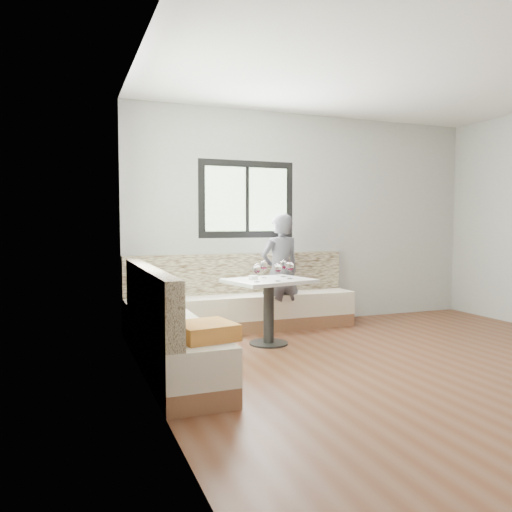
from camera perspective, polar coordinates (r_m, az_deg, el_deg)
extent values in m
cube|color=brown|center=(4.95, 19.49, -12.16)|extent=(5.00, 5.00, 0.01)
cube|color=white|center=(4.99, 20.25, 20.55)|extent=(5.00, 5.00, 0.01)
cube|color=#B7B7B2|center=(6.86, 6.04, 4.24)|extent=(5.00, 0.01, 2.80)
cube|color=#B7B7B2|center=(3.66, -11.34, 4.62)|extent=(0.01, 5.00, 2.80)
cube|color=black|center=(6.50, -1.04, 6.49)|extent=(1.30, 0.02, 1.00)
cube|color=black|center=(4.56, -13.18, 7.55)|extent=(0.02, 1.30, 1.00)
cube|color=brown|center=(6.32, -1.48, -7.76)|extent=(2.90, 0.55, 0.16)
cube|color=beige|center=(6.28, -1.49, -5.75)|extent=(2.90, 0.55, 0.29)
cube|color=beige|center=(6.42, -2.10, -1.97)|extent=(2.90, 0.14, 0.50)
cube|color=brown|center=(4.70, -9.48, -11.88)|extent=(0.55, 2.25, 0.16)
cube|color=beige|center=(4.64, -9.51, -9.20)|extent=(0.55, 2.25, 0.29)
cube|color=beige|center=(4.53, -12.11, -4.45)|extent=(0.14, 2.25, 0.50)
cube|color=gold|center=(3.90, -5.82, -8.52)|extent=(0.48, 0.48, 0.13)
cylinder|color=black|center=(5.62, 1.45, -9.93)|extent=(0.43, 0.43, 0.02)
cylinder|color=black|center=(5.55, 1.46, -6.58)|extent=(0.12, 0.12, 0.69)
cube|color=silver|center=(5.50, 1.46, -2.86)|extent=(1.02, 0.87, 0.04)
imported|color=#4A4951|center=(6.25, 2.79, -1.86)|extent=(0.57, 0.40, 1.46)
cylinder|color=white|center=(5.48, -0.31, -2.45)|extent=(0.11, 0.11, 0.04)
sphere|color=black|center=(5.49, -0.19, -2.31)|extent=(0.02, 0.02, 0.02)
sphere|color=black|center=(5.48, -0.47, -2.32)|extent=(0.02, 0.02, 0.02)
sphere|color=black|center=(5.46, -0.23, -2.34)|extent=(0.02, 0.02, 0.02)
cylinder|color=white|center=(5.22, 0.10, -2.97)|extent=(0.06, 0.06, 0.01)
cylinder|color=white|center=(5.21, 0.10, -2.48)|extent=(0.01, 0.01, 0.08)
ellipsoid|color=white|center=(5.20, 0.10, -1.45)|extent=(0.09, 0.09, 0.10)
cylinder|color=#3F0213|center=(5.20, 0.10, -1.73)|extent=(0.06, 0.06, 0.02)
cylinder|color=white|center=(5.29, 2.51, -2.88)|extent=(0.06, 0.06, 0.01)
cylinder|color=white|center=(5.28, 2.51, -2.40)|extent=(0.01, 0.01, 0.08)
ellipsoid|color=white|center=(5.27, 2.51, -1.38)|extent=(0.09, 0.09, 0.10)
cylinder|color=#3F0213|center=(5.28, 2.51, -1.66)|extent=(0.06, 0.06, 0.02)
cylinder|color=white|center=(5.51, 3.90, -2.61)|extent=(0.06, 0.06, 0.01)
cylinder|color=white|center=(5.51, 3.90, -2.15)|extent=(0.01, 0.01, 0.08)
ellipsoid|color=white|center=(5.50, 3.90, -1.18)|extent=(0.09, 0.09, 0.10)
cylinder|color=#3F0213|center=(5.50, 3.90, -1.44)|extent=(0.06, 0.06, 0.02)
cylinder|color=white|center=(5.63, 0.90, -2.48)|extent=(0.06, 0.06, 0.01)
cylinder|color=white|center=(5.62, 0.90, -2.02)|extent=(0.01, 0.01, 0.08)
ellipsoid|color=white|center=(5.61, 0.90, -1.07)|extent=(0.09, 0.09, 0.10)
cylinder|color=#3F0213|center=(5.62, 0.90, -1.33)|extent=(0.06, 0.06, 0.02)
cylinder|color=white|center=(5.73, 3.17, -2.37)|extent=(0.06, 0.06, 0.01)
cylinder|color=white|center=(5.72, 3.18, -1.92)|extent=(0.01, 0.01, 0.08)
ellipsoid|color=white|center=(5.72, 3.18, -0.99)|extent=(0.09, 0.09, 0.10)
cylinder|color=#3F0213|center=(5.72, 3.18, -1.24)|extent=(0.06, 0.06, 0.02)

